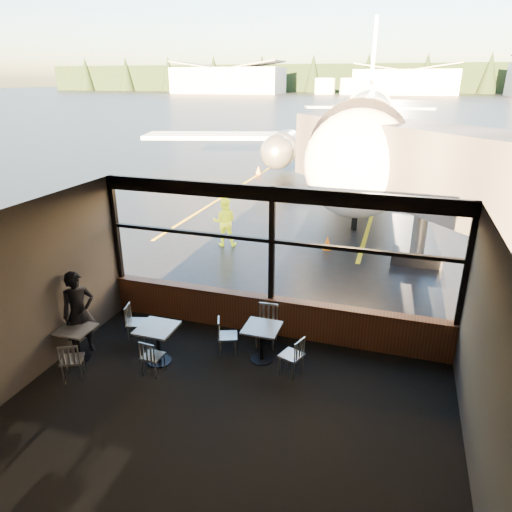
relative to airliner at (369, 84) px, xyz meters
The scene contains 33 objects.
ground_plane 99.76m from the airliner, 90.09° to the left, with size 520.00×520.00×0.00m, color black.
carpet_floor 23.99m from the airliner, 90.38° to the right, with size 8.00×6.00×0.01m, color black.
ceiling 23.46m from the airliner, 90.38° to the right, with size 8.00×6.00×0.04m, color #38332D.
wall_left 24.02m from the airliner, 100.08° to the right, with size 0.04×6.00×3.50m, color #453E37.
wall_right 23.97m from the airliner, 80.67° to the right, with size 0.04×6.00×3.50m, color #453E37.
wall_back 26.63m from the airliner, 90.34° to the right, with size 8.00×0.04×3.50m, color #453E37.
window_sill 20.96m from the airliner, 90.44° to the right, with size 8.00×0.28×0.90m, color #592F1B.
window_header 20.48m from the airliner, 90.44° to the right, with size 8.00×0.18×0.30m, color black.
mullion_left 21.03m from the airliner, 101.39° to the right, with size 0.12×0.12×2.60m, color black.
mullion_centre 20.63m from the airliner, 90.44° to the right, with size 0.12×0.12×2.60m, color black.
mullion_right 20.97m from the airliner, 79.46° to the right, with size 0.12×0.12×2.60m, color black.
window_transom 20.61m from the airliner, 90.44° to the right, with size 8.00×0.10×0.08m, color black.
airliner is the anchor object (origin of this frame).
jet_bridge 15.54m from the airliner, 76.98° to the right, with size 9.30×11.37×4.96m, color #2B2B2E, non-canonical shape.
cafe_table_near 22.07m from the airliner, 90.09° to the right, with size 0.73×0.73×0.80m, color gray, non-canonical shape.
cafe_table_mid 22.87m from the airliner, 95.33° to the right, with size 0.76×0.76×0.84m, color #A8A29A, non-canonical shape.
cafe_table_left 23.49m from the airliner, 99.42° to the right, with size 0.67×0.67×0.74m, color #ABA69D, non-canonical shape.
chair_near_e 22.36m from the airliner, 88.22° to the right, with size 0.47×0.47×0.86m, color #ADA89C, non-canonical shape.
chair_near_w 22.07m from the airliner, 92.15° to the right, with size 0.47×0.47×0.85m, color #B5B0A3, non-canonical shape.
chair_near_n 21.49m from the airliner, 90.28° to the right, with size 0.53×0.53×0.97m, color beige, non-canonical shape.
chair_mid_s 23.25m from the airliner, 94.99° to the right, with size 0.44×0.44×0.81m, color #B9B5A7, non-canonical shape.
chair_mid_w 22.35m from the airliner, 97.80° to the right, with size 0.48×0.48×0.89m, color #B2AEA0, non-canonical shape.
chair_left_s 24.02m from the airliner, 98.35° to the right, with size 0.47×0.47×0.86m, color #AFAA9E, non-canonical shape.
passenger 23.12m from the airliner, 99.78° to the right, with size 0.69×0.45×1.88m, color black.
ground_crew 16.01m from the airliner, 102.86° to the right, with size 0.84×0.66×1.74m, color #BFF219.
cone_nose 15.18m from the airliner, 89.35° to the right, with size 0.34×0.34×0.47m, color #DF5907.
cone_wing 8.30m from the airliner, 162.82° to the right, with size 0.35×0.35×0.48m, color #DA4106.
hangar_left 174.35m from the airliner, 113.73° to the left, with size 45.00×18.00×11.00m, color silver, non-canonical shape.
hangar_mid 164.62m from the airliner, 90.05° to the left, with size 38.00×15.00×10.00m, color silver, non-canonical shape.
fuel_tank_a 164.42m from the airliner, 100.57° to the left, with size 8.00×8.00×6.00m, color silver.
fuel_tank_b 162.88m from the airliner, 97.11° to the left, with size 8.00×8.00×6.00m, color silver.
fuel_tank_c 161.95m from the airliner, 93.60° to the left, with size 8.00×8.00×6.00m, color silver.
treeline 189.62m from the airliner, 90.05° to the left, with size 360.00×3.00×12.00m, color black.
Camera 1 is at (2.53, -9.04, 5.60)m, focal length 32.00 mm.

